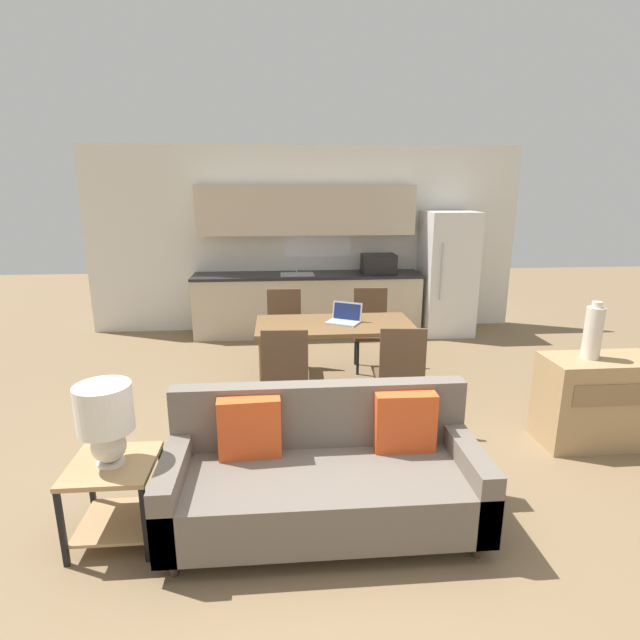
% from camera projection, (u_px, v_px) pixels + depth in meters
% --- Properties ---
extents(ground_plane, '(20.00, 20.00, 0.00)m').
position_uv_depth(ground_plane, '(345.00, 514.00, 3.34)').
color(ground_plane, '#7F6647').
extents(wall_back, '(6.40, 0.07, 2.70)m').
position_uv_depth(wall_back, '(306.00, 240.00, 7.45)').
color(wall_back, silver).
rests_on(wall_back, ground_plane).
extents(kitchen_counter, '(3.30, 0.65, 2.15)m').
position_uv_depth(kitchen_counter, '(309.00, 277.00, 7.29)').
color(kitchen_counter, beige).
rests_on(kitchen_counter, ground_plane).
extents(refrigerator, '(0.71, 0.77, 1.78)m').
position_uv_depth(refrigerator, '(447.00, 273.00, 7.33)').
color(refrigerator, white).
rests_on(refrigerator, ground_plane).
extents(dining_table, '(1.61, 0.81, 0.77)m').
position_uv_depth(dining_table, '(334.00, 330.00, 5.13)').
color(dining_table, brown).
rests_on(dining_table, ground_plane).
extents(couch, '(1.96, 0.80, 0.86)m').
position_uv_depth(couch, '(323.00, 474.00, 3.20)').
color(couch, '#3D2D1E').
rests_on(couch, ground_plane).
extents(side_table, '(0.50, 0.50, 0.52)m').
position_uv_depth(side_table, '(115.00, 487.00, 3.04)').
color(side_table, tan).
rests_on(side_table, ground_plane).
extents(table_lamp, '(0.32, 0.32, 0.51)m').
position_uv_depth(table_lamp, '(105.00, 417.00, 2.91)').
color(table_lamp, silver).
rests_on(table_lamp, side_table).
extents(credenza, '(0.94, 0.47, 0.76)m').
position_uv_depth(credenza, '(598.00, 401.00, 4.20)').
color(credenza, tan).
rests_on(credenza, ground_plane).
extents(vase, '(0.14, 0.14, 0.48)m').
position_uv_depth(vase, '(593.00, 332.00, 4.05)').
color(vase, beige).
rests_on(vase, credenza).
extents(dining_chair_far_left, '(0.44, 0.44, 0.96)m').
position_uv_depth(dining_chair_far_left, '(284.00, 327.00, 5.87)').
color(dining_chair_far_left, brown).
rests_on(dining_chair_far_left, ground_plane).
extents(dining_chair_far_right, '(0.45, 0.45, 0.96)m').
position_uv_depth(dining_chair_far_right, '(371.00, 326.00, 5.94)').
color(dining_chair_far_right, brown).
rests_on(dining_chair_far_right, ground_plane).
extents(dining_chair_near_left, '(0.44, 0.44, 0.96)m').
position_uv_depth(dining_chair_near_left, '(286.00, 374.00, 4.42)').
color(dining_chair_near_left, brown).
rests_on(dining_chair_near_left, ground_plane).
extents(dining_chair_near_right, '(0.46, 0.46, 0.96)m').
position_uv_depth(dining_chair_near_right, '(400.00, 372.00, 4.46)').
color(dining_chair_near_right, brown).
rests_on(dining_chair_near_right, ground_plane).
extents(laptop, '(0.40, 0.38, 0.20)m').
position_uv_depth(laptop, '(345.00, 318.00, 5.14)').
color(laptop, '#B7BABC').
rests_on(laptop, dining_table).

